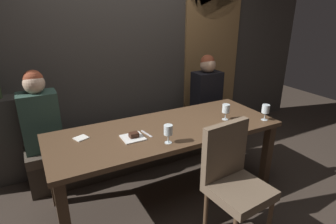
{
  "coord_description": "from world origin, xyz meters",
  "views": [
    {
      "loc": [
        -1.11,
        -2.15,
        1.84
      ],
      "look_at": [
        0.1,
        0.14,
        0.84
      ],
      "focal_mm": 29.67,
      "sensor_mm": 36.0,
      "label": 1
    }
  ],
  "objects_px": {
    "wine_glass_far_left": "(168,131)",
    "diner_redhead": "(39,113)",
    "espresso_cup": "(233,125)",
    "dining_table": "(166,136)",
    "wine_glass_far_right": "(226,109)",
    "banquette_bench": "(140,145)",
    "diner_bearded": "(207,87)",
    "dessert_plate": "(133,137)",
    "wine_glass_end_left": "(266,109)",
    "fork_on_table": "(147,134)",
    "chair_near_side": "(233,176)"
  },
  "relations": [
    {
      "from": "fork_on_table",
      "to": "diner_bearded",
      "type": "bearing_deg",
      "value": 22.34
    },
    {
      "from": "wine_glass_end_left",
      "to": "dessert_plate",
      "type": "height_order",
      "value": "wine_glass_end_left"
    },
    {
      "from": "diner_bearded",
      "to": "wine_glass_far_right",
      "type": "distance_m",
      "value": 0.88
    },
    {
      "from": "banquette_bench",
      "to": "wine_glass_end_left",
      "type": "distance_m",
      "value": 1.53
    },
    {
      "from": "wine_glass_far_right",
      "to": "espresso_cup",
      "type": "bearing_deg",
      "value": -106.5
    },
    {
      "from": "diner_bearded",
      "to": "dessert_plate",
      "type": "height_order",
      "value": "diner_bearded"
    },
    {
      "from": "banquette_bench",
      "to": "chair_near_side",
      "type": "relative_size",
      "value": 2.55
    },
    {
      "from": "diner_bearded",
      "to": "diner_redhead",
      "type": "bearing_deg",
      "value": -179.48
    },
    {
      "from": "fork_on_table",
      "to": "wine_glass_far_right",
      "type": "bearing_deg",
      "value": -14.02
    },
    {
      "from": "dining_table",
      "to": "diner_bearded",
      "type": "distance_m",
      "value": 1.22
    },
    {
      "from": "dining_table",
      "to": "dessert_plate",
      "type": "distance_m",
      "value": 0.37
    },
    {
      "from": "wine_glass_end_left",
      "to": "fork_on_table",
      "type": "distance_m",
      "value": 1.23
    },
    {
      "from": "diner_bearded",
      "to": "wine_glass_end_left",
      "type": "distance_m",
      "value": 1.01
    },
    {
      "from": "espresso_cup",
      "to": "dessert_plate",
      "type": "distance_m",
      "value": 0.96
    },
    {
      "from": "fork_on_table",
      "to": "wine_glass_far_left",
      "type": "bearing_deg",
      "value": -78.86
    },
    {
      "from": "dining_table",
      "to": "banquette_bench",
      "type": "xyz_separation_m",
      "value": [
        0.0,
        0.7,
        -0.42
      ]
    },
    {
      "from": "diner_redhead",
      "to": "wine_glass_far_right",
      "type": "height_order",
      "value": "diner_redhead"
    },
    {
      "from": "chair_near_side",
      "to": "wine_glass_end_left",
      "type": "distance_m",
      "value": 0.91
    },
    {
      "from": "chair_near_side",
      "to": "wine_glass_far_left",
      "type": "height_order",
      "value": "chair_near_side"
    },
    {
      "from": "dining_table",
      "to": "espresso_cup",
      "type": "bearing_deg",
      "value": -26.68
    },
    {
      "from": "dining_table",
      "to": "wine_glass_far_right",
      "type": "distance_m",
      "value": 0.67
    },
    {
      "from": "banquette_bench",
      "to": "wine_glass_far_right",
      "type": "bearing_deg",
      "value": -51.49
    },
    {
      "from": "wine_glass_far_left",
      "to": "diner_redhead",
      "type": "bearing_deg",
      "value": 133.34
    },
    {
      "from": "diner_bearded",
      "to": "wine_glass_far_left",
      "type": "xyz_separation_m",
      "value": [
        -1.1,
        -1.0,
        0.02
      ]
    },
    {
      "from": "wine_glass_far_left",
      "to": "wine_glass_end_left",
      "type": "bearing_deg",
      "value": -0.69
    },
    {
      "from": "dessert_plate",
      "to": "espresso_cup",
      "type": "bearing_deg",
      "value": -14.05
    },
    {
      "from": "dining_table",
      "to": "espresso_cup",
      "type": "distance_m",
      "value": 0.66
    },
    {
      "from": "wine_glass_far_right",
      "to": "chair_near_side",
      "type": "bearing_deg",
      "value": -123.02
    },
    {
      "from": "diner_bearded",
      "to": "espresso_cup",
      "type": "distance_m",
      "value": 1.08
    },
    {
      "from": "banquette_bench",
      "to": "diner_bearded",
      "type": "height_order",
      "value": "diner_bearded"
    },
    {
      "from": "dessert_plate",
      "to": "wine_glass_end_left",
      "type": "bearing_deg",
      "value": -10.06
    },
    {
      "from": "diner_redhead",
      "to": "diner_bearded",
      "type": "height_order",
      "value": "diner_redhead"
    },
    {
      "from": "dining_table",
      "to": "diner_redhead",
      "type": "distance_m",
      "value": 1.27
    },
    {
      "from": "chair_near_side",
      "to": "fork_on_table",
      "type": "distance_m",
      "value": 0.84
    },
    {
      "from": "chair_near_side",
      "to": "wine_glass_end_left",
      "type": "bearing_deg",
      "value": 29.56
    },
    {
      "from": "diner_redhead",
      "to": "dessert_plate",
      "type": "bearing_deg",
      "value": -47.44
    },
    {
      "from": "diner_redhead",
      "to": "wine_glass_end_left",
      "type": "relative_size",
      "value": 5.01
    },
    {
      "from": "chair_near_side",
      "to": "dessert_plate",
      "type": "bearing_deg",
      "value": 131.4
    },
    {
      "from": "chair_near_side",
      "to": "wine_glass_far_right",
      "type": "height_order",
      "value": "chair_near_side"
    },
    {
      "from": "wine_glass_end_left",
      "to": "espresso_cup",
      "type": "bearing_deg",
      "value": 179.47
    },
    {
      "from": "diner_bearded",
      "to": "espresso_cup",
      "type": "relative_size",
      "value": 6.7
    },
    {
      "from": "diner_bearded",
      "to": "wine_glass_far_right",
      "type": "bearing_deg",
      "value": -112.77
    },
    {
      "from": "dining_table",
      "to": "wine_glass_end_left",
      "type": "xyz_separation_m",
      "value": [
        0.98,
        -0.29,
        0.2
      ]
    },
    {
      "from": "wine_glass_far_right",
      "to": "dessert_plate",
      "type": "xyz_separation_m",
      "value": [
        -0.99,
        0.04,
        -0.1
      ]
    },
    {
      "from": "banquette_bench",
      "to": "diner_bearded",
      "type": "bearing_deg",
      "value": 0.88
    },
    {
      "from": "espresso_cup",
      "to": "dessert_plate",
      "type": "xyz_separation_m",
      "value": [
        -0.93,
        0.23,
        -0.01
      ]
    },
    {
      "from": "chair_near_side",
      "to": "fork_on_table",
      "type": "height_order",
      "value": "chair_near_side"
    },
    {
      "from": "espresso_cup",
      "to": "dining_table",
      "type": "bearing_deg",
      "value": 153.32
    },
    {
      "from": "diner_bearded",
      "to": "banquette_bench",
      "type": "bearing_deg",
      "value": -179.12
    },
    {
      "from": "dining_table",
      "to": "diner_bearded",
      "type": "xyz_separation_m",
      "value": [
        0.98,
        0.71,
        0.18
      ]
    }
  ]
}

